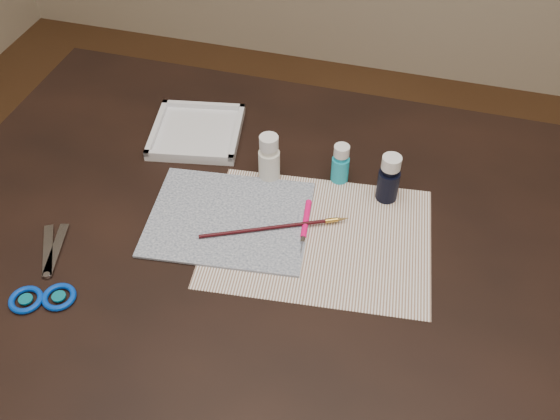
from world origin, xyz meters
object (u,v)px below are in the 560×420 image
(paint_bottle_white, at_px, (269,158))
(paint_bottle_navy, at_px, (389,178))
(canvas, at_px, (229,218))
(paint_bottle_cyan, at_px, (341,163))
(paper, at_px, (318,237))
(palette_tray, at_px, (197,131))
(scissors, at_px, (44,267))

(paint_bottle_white, height_order, paint_bottle_navy, paint_bottle_white)
(canvas, height_order, paint_bottle_cyan, paint_bottle_cyan)
(paper, relative_size, palette_tray, 2.18)
(canvas, bearing_deg, paper, 0.78)
(paint_bottle_navy, xyz_separation_m, scissors, (-0.52, -0.32, -0.04))
(paint_bottle_cyan, xyz_separation_m, scissors, (-0.43, -0.35, -0.03))
(paint_bottle_navy, bearing_deg, paper, -126.77)
(scissors, height_order, palette_tray, palette_tray)
(paint_bottle_cyan, height_order, scissors, paint_bottle_cyan)
(paper, xyz_separation_m, palette_tray, (-0.31, 0.21, 0.01))
(paper, height_order, paint_bottle_navy, paint_bottle_navy)
(paper, distance_m, palette_tray, 0.37)
(paper, xyz_separation_m, paint_bottle_navy, (0.10, 0.13, 0.05))
(paint_bottle_white, bearing_deg, canvas, -106.41)
(paper, distance_m, canvas, 0.16)
(paper, bearing_deg, scissors, -155.44)
(paint_bottle_cyan, bearing_deg, paint_bottle_white, -166.72)
(paint_bottle_white, bearing_deg, scissors, -132.96)
(canvas, relative_size, scissors, 1.35)
(scissors, relative_size, palette_tray, 1.19)
(paper, relative_size, paint_bottle_white, 3.93)
(paint_bottle_cyan, xyz_separation_m, paint_bottle_navy, (0.09, -0.03, 0.01))
(canvas, xyz_separation_m, scissors, (-0.26, -0.19, 0.00))
(palette_tray, bearing_deg, canvas, -55.95)
(paint_bottle_cyan, bearing_deg, canvas, -136.63)
(palette_tray, bearing_deg, scissors, -106.20)
(paint_bottle_navy, xyz_separation_m, palette_tray, (-0.40, 0.08, -0.04))
(scissors, bearing_deg, canvas, -82.56)
(scissors, bearing_deg, palette_tray, -45.15)
(paper, xyz_separation_m, paint_bottle_cyan, (0.00, 0.16, 0.04))
(paint_bottle_white, xyz_separation_m, paint_bottle_cyan, (0.13, 0.03, -0.01))
(canvas, relative_size, palette_tray, 1.60)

